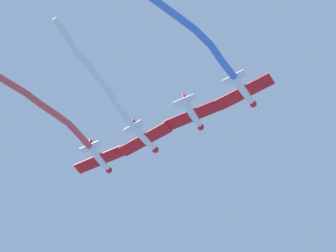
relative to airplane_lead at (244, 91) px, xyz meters
name	(u,v)px	position (x,y,z in m)	size (l,w,h in m)	color
airplane_lead	(244,91)	(0.00, 0.00, 0.00)	(7.82, 6.10, 1.99)	white
smoke_trail_lead	(173,18)	(4.38, -13.00, 0.61)	(5.34, 22.32, 2.99)	#4C75DB
airplane_left_wing	(193,114)	(-6.67, -3.70, 0.30)	(7.59, 6.24, 1.99)	white
airplane_right_wing	(145,139)	(-13.31, -7.39, 0.00)	(7.89, 6.13, 1.99)	white
smoke_trail_right_wing	(96,76)	(-7.95, -17.37, 1.06)	(8.99, 15.71, 3.61)	white
airplane_slot	(100,159)	(-19.97, -11.10, 0.30)	(7.62, 6.21, 1.99)	white
smoke_trail_slot	(29,99)	(-14.90, -23.64, 0.22)	(7.02, 21.64, 2.13)	#DB4C4C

